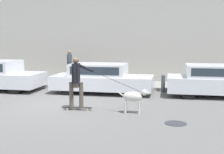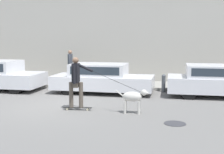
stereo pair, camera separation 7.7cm
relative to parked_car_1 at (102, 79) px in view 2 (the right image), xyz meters
name	(u,v)px [view 2 (the right image)]	position (x,y,z in m)	size (l,w,h in m)	color
ground_plane	(58,106)	(-0.98, -2.79, -0.62)	(36.00, 36.00, 0.00)	slate
back_wall	(97,28)	(-0.98, 3.42, 2.24)	(32.00, 0.30, 5.73)	#ADA89E
sidewalk_curb	(92,84)	(-0.98, 2.13, -0.56)	(30.00, 2.24, 0.13)	gray
parked_car_1	(102,79)	(0.00, 0.00, 0.00)	(4.36, 1.86, 1.27)	black
parked_car_2	(221,81)	(4.90, 0.00, 0.02)	(4.33, 1.89, 1.29)	black
dog	(133,97)	(1.72, -3.37, -0.10)	(1.05, 0.32, 0.78)	beige
skateboarder	(76,80)	(-0.17, -3.25, 0.38)	(2.68, 0.57, 1.76)	beige
pedestrian_with_bag	(70,64)	(-2.11, 2.19, 0.40)	(0.27, 0.68, 1.62)	brown
manhole_cover	(175,124)	(3.01, -4.37, -0.62)	(0.61, 0.61, 0.01)	#38383D
fire_hydrant	(164,83)	(2.62, 0.76, -0.21)	(0.18, 0.18, 0.78)	#4C5156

